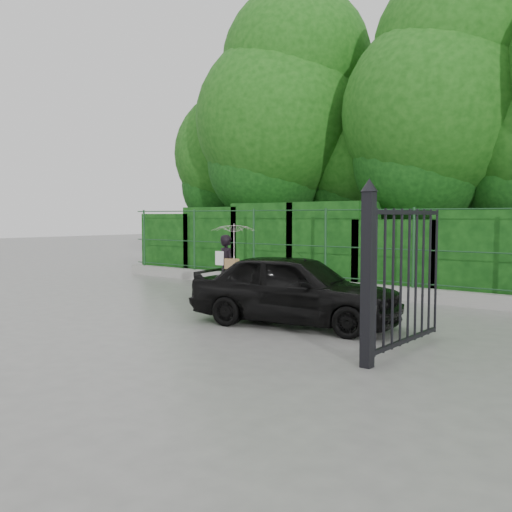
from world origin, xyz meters
The scene contains 8 objects.
ground centered at (0.00, 0.00, 0.00)m, with size 80.00×80.00×0.00m, color gray.
kerb centered at (0.00, 4.50, 0.15)m, with size 14.00×0.25×0.30m, color #9E9E99.
fence centered at (0.22, 4.50, 1.20)m, with size 14.13×0.06×1.80m.
hedge centered at (-0.17, 5.50, 1.03)m, with size 14.20×1.20×2.28m.
trees centered at (1.14, 7.74, 4.62)m, with size 17.10×6.15×8.08m.
gate centered at (4.60, -0.72, 1.19)m, with size 0.22×2.33×2.36m.
woman centered at (-0.64, 2.16, 1.16)m, with size 0.99×1.01×1.75m.
car centered at (2.28, 0.53, 0.63)m, with size 1.49×3.71×1.26m, color black.
Camera 1 is at (7.96, -7.55, 1.90)m, focal length 40.00 mm.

